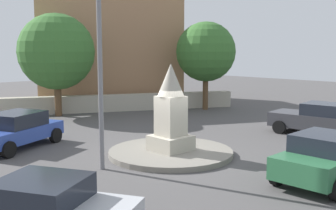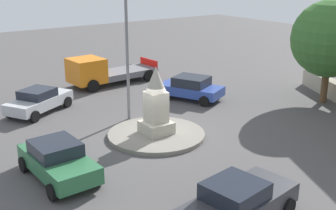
{
  "view_description": "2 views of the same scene",
  "coord_description": "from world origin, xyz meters",
  "views": [
    {
      "loc": [
        10.33,
        11.03,
        3.99
      ],
      "look_at": [
        -0.77,
        -0.99,
        1.77
      ],
      "focal_mm": 43.29,
      "sensor_mm": 36.0,
      "label": 1
    },
    {
      "loc": [
        -16.12,
        10.85,
        7.95
      ],
      "look_at": [
        -0.55,
        -0.31,
        1.71
      ],
      "focal_mm": 45.65,
      "sensor_mm": 36.0,
      "label": 2
    }
  ],
  "objects": [
    {
      "name": "car_dark_grey_parked_left",
      "position": [
        -7.68,
        2.04,
        0.77
      ],
      "size": [
        2.49,
        4.5,
        1.53
      ],
      "color": "#38383D",
      "rests_on": "ground"
    },
    {
      "name": "ground_plane",
      "position": [
        0.0,
        0.0,
        0.0
      ],
      "size": [
        80.0,
        80.0,
        0.0
      ],
      "primitive_type": "plane",
      "color": "#4F4C4C"
    },
    {
      "name": "traffic_island",
      "position": [
        0.0,
        0.0,
        0.1
      ],
      "size": [
        4.75,
        4.75,
        0.2
      ],
      "primitive_type": "cylinder",
      "color": "gray",
      "rests_on": "ground"
    },
    {
      "name": "truck_orange_passing",
      "position": [
        10.02,
        -2.21,
        0.99
      ],
      "size": [
        2.79,
        6.46,
        2.05
      ],
      "color": "orange",
      "rests_on": "ground"
    },
    {
      "name": "car_silver_parked_right",
      "position": [
        6.87,
        3.38,
        0.72
      ],
      "size": [
        3.5,
        4.36,
        1.39
      ],
      "color": "#B7BABF",
      "rests_on": "ground"
    },
    {
      "name": "car_blue_far_side",
      "position": [
        3.85,
        -5.2,
        0.76
      ],
      "size": [
        4.35,
        3.33,
        1.46
      ],
      "color": "#2D479E",
      "rests_on": "ground"
    },
    {
      "name": "streetlamp",
      "position": [
        2.97,
        -0.22,
        5.25
      ],
      "size": [
        3.68,
        0.28,
        8.7
      ],
      "color": "slate",
      "rests_on": "ground"
    },
    {
      "name": "tree_near_wall",
      "position": [
        -1.33,
        -11.47,
        3.89
      ],
      "size": [
        4.57,
        4.57,
        6.19
      ],
      "color": "brown",
      "rests_on": "ground"
    },
    {
      "name": "car_green_approaching",
      "position": [
        -1.33,
        5.54,
        0.77
      ],
      "size": [
        4.11,
        2.13,
        1.5
      ],
      "color": "#2D6B42",
      "rests_on": "ground"
    },
    {
      "name": "monument",
      "position": [
        0.0,
        0.0,
        1.69
      ],
      "size": [
        1.35,
        1.35,
        3.3
      ],
      "color": "#B2AA99",
      "rests_on": "traffic_island"
    }
  ]
}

